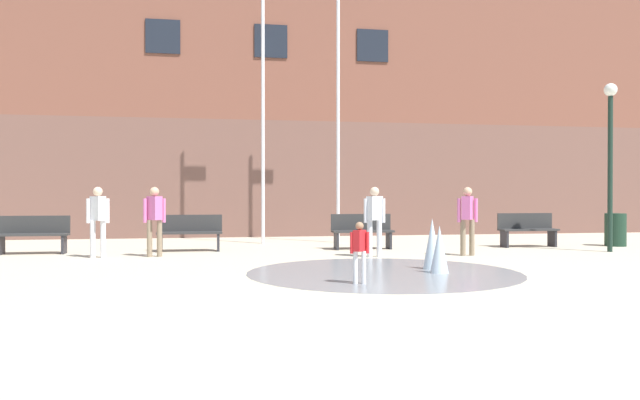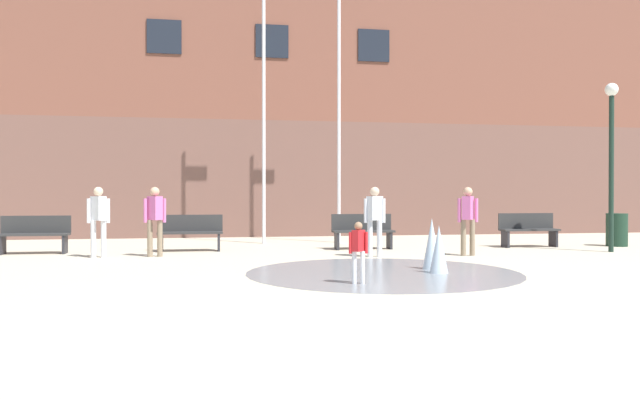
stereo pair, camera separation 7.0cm
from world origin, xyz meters
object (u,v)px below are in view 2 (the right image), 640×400
at_px(adult_near_bench, 375,216).
at_px(flagpole_right, 340,96).
at_px(park_bench_far_right, 528,229).
at_px(trash_can, 617,230).
at_px(flagpole_left, 265,92).
at_px(teen_by_trashcan, 468,215).
at_px(park_bench_under_left_flagpole, 35,234).
at_px(park_bench_under_right_flagpole, 190,232).
at_px(adult_in_red, 98,216).
at_px(adult_watching, 155,216).
at_px(park_bench_near_trashcan, 363,231).
at_px(child_running, 358,248).
at_px(lamp_post_right_lane, 611,143).

xyz_separation_m(adult_near_bench, flagpole_right, (0.11, 4.38, 3.40)).
relative_size(park_bench_far_right, adult_near_bench, 1.01).
height_order(park_bench_far_right, trash_can, park_bench_far_right).
bearing_deg(flagpole_left, teen_by_trashcan, -45.67).
distance_m(flagpole_left, trash_can, 10.56).
distance_m(park_bench_far_right, flagpole_left, 8.32).
xyz_separation_m(adult_near_bench, trash_can, (7.33, 1.75, -0.48)).
bearing_deg(park_bench_under_left_flagpole, adult_near_bench, -15.58).
distance_m(park_bench_under_right_flagpole, adult_near_bench, 4.75).
bearing_deg(adult_in_red, adult_watching, 48.66).
distance_m(park_bench_near_trashcan, teen_by_trashcan, 2.94).
xyz_separation_m(child_running, lamp_post_right_lane, (7.44, 4.30, 2.12)).
xyz_separation_m(park_bench_under_right_flagpole, park_bench_far_right, (8.99, -0.27, 0.00)).
relative_size(park_bench_under_left_flagpole, child_running, 1.62).
height_order(park_bench_under_right_flagpole, adult_near_bench, adult_near_bench).
height_order(park_bench_far_right, adult_near_bench, adult_near_bench).
height_order(flagpole_left, flagpole_right, flagpole_left).
height_order(park_bench_under_right_flagpole, adult_watching, adult_watching).
relative_size(park_bench_under_right_flagpole, lamp_post_right_lane, 0.38).
relative_size(flagpole_right, trash_can, 9.08).
distance_m(adult_in_red, lamp_post_right_lane, 12.38).
xyz_separation_m(child_running, teen_by_trashcan, (3.57, 4.01, 0.35)).
bearing_deg(park_bench_under_left_flagpole, park_bench_near_trashcan, -0.75).
xyz_separation_m(adult_watching, flagpole_right, (5.02, 3.40, 3.40)).
relative_size(adult_watching, trash_can, 1.77).
bearing_deg(adult_near_bench, adult_watching, 138.50).
bearing_deg(child_running, flagpole_left, 49.72).
bearing_deg(adult_in_red, flagpole_left, 88.42).
xyz_separation_m(flagpole_right, lamp_post_right_lane, (5.99, -4.14, -1.64)).
height_order(adult_in_red, trash_can, adult_in_red).
relative_size(park_bench_far_right, teen_by_trashcan, 1.01).
height_order(park_bench_under_left_flagpole, adult_watching, adult_watching).
distance_m(adult_watching, lamp_post_right_lane, 11.17).
distance_m(teen_by_trashcan, trash_can, 5.44).
bearing_deg(trash_can, park_bench_near_trashcan, 177.43).
bearing_deg(trash_can, park_bench_far_right, 174.94).
xyz_separation_m(park_bench_near_trashcan, flagpole_left, (-2.35, 2.31, 3.90)).
distance_m(flagpole_right, trash_can, 8.61).
distance_m(park_bench_under_right_flagpole, adult_in_red, 2.40).
xyz_separation_m(park_bench_under_right_flagpole, adult_in_red, (-1.98, -1.28, 0.45)).
relative_size(park_bench_near_trashcan, flagpole_left, 0.19).
xyz_separation_m(park_bench_under_right_flagpole, adult_near_bench, (4.16, -2.24, 0.45)).
bearing_deg(park_bench_far_right, lamp_post_right_lane, -53.85).
relative_size(adult_near_bench, lamp_post_right_lane, 0.38).
bearing_deg(child_running, park_bench_far_right, -1.12).
height_order(teen_by_trashcan, flagpole_right, flagpole_right).
height_order(child_running, flagpole_right, flagpole_right).
distance_m(child_running, adult_in_red, 6.95).
distance_m(teen_by_trashcan, flagpole_right, 5.97).
relative_size(park_bench_near_trashcan, trash_can, 1.78).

